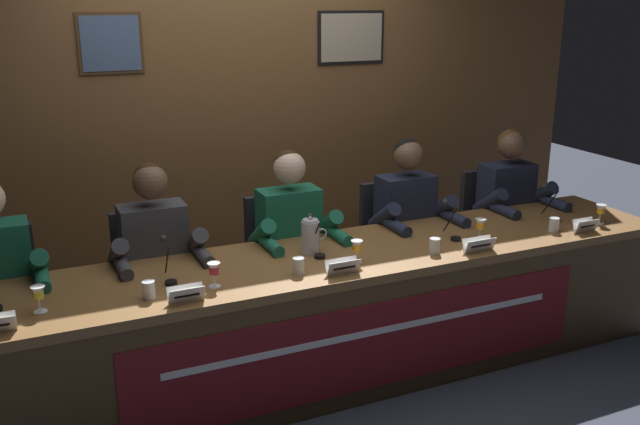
# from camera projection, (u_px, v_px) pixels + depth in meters

# --- Properties ---
(ground_plane) EXTENTS (12.00, 12.00, 0.00)m
(ground_plane) POSITION_uv_depth(u_px,v_px,m) (320.00, 375.00, 4.03)
(ground_plane) COLOR #383D4C
(wall_back_panelled) EXTENTS (5.54, 0.14, 2.60)m
(wall_back_panelled) POSITION_uv_depth(u_px,v_px,m) (239.00, 116.00, 4.84)
(wall_back_panelled) COLOR brown
(wall_back_panelled) RESTS_ON ground_plane
(conference_table) EXTENTS (4.34, 0.77, 0.73)m
(conference_table) POSITION_uv_depth(u_px,v_px,m) (330.00, 301.00, 3.78)
(conference_table) COLOR brown
(conference_table) RESTS_ON ground_plane
(chair_far_left) EXTENTS (0.44, 0.45, 0.91)m
(chair_far_left) POSITION_uv_depth(u_px,v_px,m) (3.00, 316.00, 3.76)
(chair_far_left) COLOR black
(chair_far_left) RESTS_ON ground_plane
(juice_glass_far_left) EXTENTS (0.06, 0.06, 0.12)m
(juice_glass_far_left) POSITION_uv_depth(u_px,v_px,m) (38.00, 294.00, 3.12)
(juice_glass_far_left) COLOR white
(juice_glass_far_left) RESTS_ON conference_table
(chair_left) EXTENTS (0.44, 0.45, 0.91)m
(chair_left) POSITION_uv_depth(u_px,v_px,m) (154.00, 291.00, 4.08)
(chair_left) COLOR black
(chair_left) RESTS_ON ground_plane
(panelist_left) EXTENTS (0.51, 0.48, 1.24)m
(panelist_left) POSITION_uv_depth(u_px,v_px,m) (158.00, 258.00, 3.83)
(panelist_left) COLOR black
(panelist_left) RESTS_ON ground_plane
(nameplate_left) EXTENTS (0.17, 0.06, 0.08)m
(nameplate_left) POSITION_uv_depth(u_px,v_px,m) (186.00, 294.00, 3.23)
(nameplate_left) COLOR white
(nameplate_left) RESTS_ON conference_table
(juice_glass_left) EXTENTS (0.06, 0.06, 0.12)m
(juice_glass_left) POSITION_uv_depth(u_px,v_px,m) (214.00, 270.00, 3.39)
(juice_glass_left) COLOR white
(juice_glass_left) RESTS_ON conference_table
(water_cup_left) EXTENTS (0.06, 0.06, 0.08)m
(water_cup_left) POSITION_uv_depth(u_px,v_px,m) (149.00, 291.00, 3.27)
(water_cup_left) COLOR silver
(water_cup_left) RESTS_ON conference_table
(microphone_left) EXTENTS (0.06, 0.17, 0.22)m
(microphone_left) POSITION_uv_depth(u_px,v_px,m) (168.00, 268.00, 3.46)
(microphone_left) COLOR black
(microphone_left) RESTS_ON conference_table
(chair_center) EXTENTS (0.44, 0.45, 0.91)m
(chair_center) POSITION_uv_depth(u_px,v_px,m) (283.00, 270.00, 4.40)
(chair_center) COLOR black
(chair_center) RESTS_ON ground_plane
(panelist_center) EXTENTS (0.51, 0.48, 1.24)m
(panelist_center) POSITION_uv_depth(u_px,v_px,m) (294.00, 238.00, 4.14)
(panelist_center) COLOR black
(panelist_center) RESTS_ON ground_plane
(nameplate_center) EXTENTS (0.18, 0.06, 0.08)m
(nameplate_center) POSITION_uv_depth(u_px,v_px,m) (343.00, 267.00, 3.56)
(nameplate_center) COLOR white
(nameplate_center) RESTS_ON conference_table
(juice_glass_center) EXTENTS (0.06, 0.06, 0.12)m
(juice_glass_center) POSITION_uv_depth(u_px,v_px,m) (357.00, 247.00, 3.70)
(juice_glass_center) COLOR white
(juice_glass_center) RESTS_ON conference_table
(water_cup_center) EXTENTS (0.06, 0.06, 0.08)m
(water_cup_center) POSITION_uv_depth(u_px,v_px,m) (298.00, 267.00, 3.57)
(water_cup_center) COLOR silver
(water_cup_center) RESTS_ON conference_table
(microphone_center) EXTENTS (0.06, 0.17, 0.22)m
(microphone_center) POSITION_uv_depth(u_px,v_px,m) (317.00, 243.00, 3.81)
(microphone_center) COLOR black
(microphone_center) RESTS_ON conference_table
(chair_right) EXTENTS (0.44, 0.45, 0.91)m
(chair_right) POSITION_uv_depth(u_px,v_px,m) (394.00, 252.00, 4.72)
(chair_right) COLOR black
(chair_right) RESTS_ON ground_plane
(panelist_right) EXTENTS (0.51, 0.48, 1.24)m
(panelist_right) POSITION_uv_depth(u_px,v_px,m) (411.00, 221.00, 4.46)
(panelist_right) COLOR black
(panelist_right) RESTS_ON ground_plane
(nameplate_right) EXTENTS (0.19, 0.06, 0.08)m
(nameplate_right) POSITION_uv_depth(u_px,v_px,m) (479.00, 245.00, 3.88)
(nameplate_right) COLOR white
(nameplate_right) RESTS_ON conference_table
(juice_glass_right) EXTENTS (0.06, 0.06, 0.12)m
(juice_glass_right) POSITION_uv_depth(u_px,v_px,m) (480.00, 225.00, 4.07)
(juice_glass_right) COLOR white
(juice_glass_right) RESTS_ON conference_table
(water_cup_right) EXTENTS (0.06, 0.06, 0.08)m
(water_cup_right) POSITION_uv_depth(u_px,v_px,m) (435.00, 247.00, 3.86)
(water_cup_right) COLOR silver
(water_cup_right) RESTS_ON conference_table
(microphone_right) EXTENTS (0.06, 0.17, 0.22)m
(microphone_right) POSITION_uv_depth(u_px,v_px,m) (452.00, 226.00, 4.08)
(microphone_right) COLOR black
(microphone_right) RESTS_ON conference_table
(chair_far_right) EXTENTS (0.44, 0.45, 0.91)m
(chair_far_right) POSITION_uv_depth(u_px,v_px,m) (492.00, 236.00, 5.04)
(chair_far_right) COLOR black
(chair_far_right) RESTS_ON ground_plane
(panelist_far_right) EXTENTS (0.51, 0.48, 1.24)m
(panelist_far_right) POSITION_uv_depth(u_px,v_px,m) (513.00, 206.00, 4.78)
(panelist_far_right) COLOR black
(panelist_far_right) RESTS_ON ground_plane
(nameplate_far_right) EXTENTS (0.16, 0.06, 0.08)m
(nameplate_far_right) POSITION_uv_depth(u_px,v_px,m) (585.00, 225.00, 4.21)
(nameplate_far_right) COLOR white
(nameplate_far_right) RESTS_ON conference_table
(juice_glass_far_right) EXTENTS (0.06, 0.06, 0.12)m
(juice_glass_far_right) POSITION_uv_depth(u_px,v_px,m) (601.00, 211.00, 4.35)
(juice_glass_far_right) COLOR white
(juice_glass_far_right) RESTS_ON conference_table
(water_cup_far_right) EXTENTS (0.06, 0.06, 0.08)m
(water_cup_far_right) POSITION_uv_depth(u_px,v_px,m) (554.00, 225.00, 4.22)
(water_cup_far_right) COLOR silver
(water_cup_far_right) RESTS_ON conference_table
(microphone_far_right) EXTENTS (0.06, 0.17, 0.22)m
(microphone_far_right) POSITION_uv_depth(u_px,v_px,m) (552.00, 209.00, 4.43)
(microphone_far_right) COLOR black
(microphone_far_right) RESTS_ON conference_table
(water_pitcher_central) EXTENTS (0.15, 0.10, 0.21)m
(water_pitcher_central) POSITION_uv_depth(u_px,v_px,m) (311.00, 236.00, 3.85)
(water_pitcher_central) COLOR silver
(water_pitcher_central) RESTS_ON conference_table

